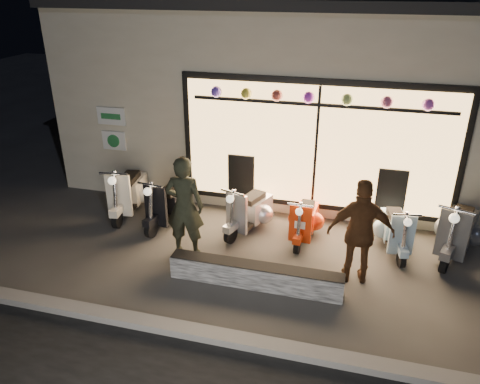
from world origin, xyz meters
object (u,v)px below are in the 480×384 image
object	(u,v)px
graffiti_barrier	(255,275)
scooter_red	(305,219)
man	(185,207)
scooter_silver	(252,210)
woman	(361,232)

from	to	relation	value
graffiti_barrier	scooter_red	world-z (taller)	scooter_red
graffiti_barrier	man	world-z (taller)	man
scooter_silver	scooter_red	size ratio (longest dim) A/B	1.08
scooter_silver	man	distance (m)	1.61
scooter_silver	woman	distance (m)	2.50
scooter_red	man	world-z (taller)	man
graffiti_barrier	scooter_silver	bearing A→B (deg)	105.54
man	woman	xyz separation A→B (m)	(3.00, -0.07, -0.03)
scooter_red	graffiti_barrier	bearing A→B (deg)	-103.27
scooter_silver	scooter_red	bearing A→B (deg)	16.41
scooter_silver	man	bearing A→B (deg)	-107.89
man	woman	distance (m)	3.00
woman	graffiti_barrier	bearing A→B (deg)	14.20
scooter_silver	graffiti_barrier	bearing A→B (deg)	-55.37
scooter_silver	scooter_red	world-z (taller)	scooter_silver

